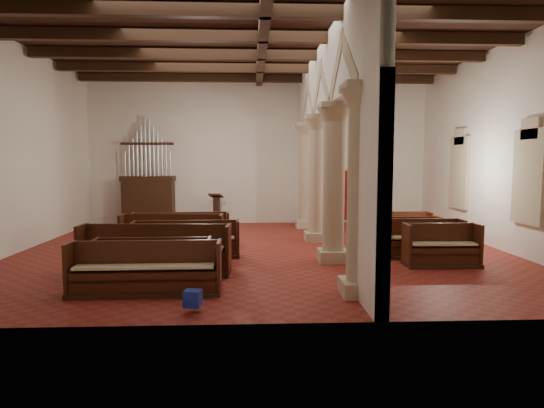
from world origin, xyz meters
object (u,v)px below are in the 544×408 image
Objects in this scene: lectern at (217,212)px; nave_pew_0 at (146,277)px; aisle_pew_0 at (441,252)px; pipe_organ at (149,192)px; processional_banner at (362,207)px.

lectern reaches higher than nave_pew_0.
lectern is 9.73m from nave_pew_0.
nave_pew_0 is 1.61× the size of aisle_pew_0.
nave_pew_0 is at bearing -77.88° from pipe_organ.
aisle_pew_0 is (6.81, 2.09, 0.02)m from nave_pew_0.
lectern is at bearing -0.80° from pipe_organ.
pipe_organ reaches higher than lectern.
processional_banner is 10.54m from nave_pew_0.
lectern reaches higher than aisle_pew_0.
aisle_pew_0 is at bearing -40.69° from pipe_organ.
aisle_pew_0 is (0.45, -6.31, -0.47)m from processional_banner.
aisle_pew_0 is (6.16, -7.62, -0.18)m from lectern.
pipe_organ reaches higher than processional_banner.
processional_banner is at bearing 94.86° from aisle_pew_0.
processional_banner is (5.70, -1.31, 0.29)m from lectern.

